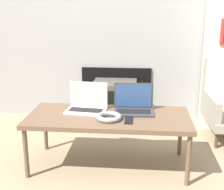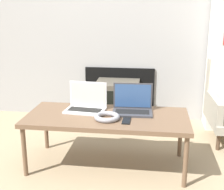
{
  "view_description": "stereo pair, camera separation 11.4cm",
  "coord_description": "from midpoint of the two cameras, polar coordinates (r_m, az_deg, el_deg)",
  "views": [
    {
      "loc": [
        0.25,
        -1.98,
        1.3
      ],
      "look_at": [
        0.0,
        0.7,
        0.53
      ],
      "focal_mm": 50.0,
      "sensor_mm": 36.0,
      "label": 1
    },
    {
      "loc": [
        0.36,
        -1.97,
        1.3
      ],
      "look_at": [
        0.0,
        0.7,
        0.53
      ],
      "focal_mm": 50.0,
      "sensor_mm": 36.0,
      "label": 2
    }
  ],
  "objects": [
    {
      "name": "laptop_right",
      "position": [
        2.61,
        5.02,
        -1.97
      ],
      "size": [
        0.34,
        0.22,
        0.24
      ],
      "rotation": [
        0.0,
        0.0,
        0.04
      ],
      "color": "#38383D",
      "rests_on": "table"
    },
    {
      "name": "tv",
      "position": [
        3.54,
        1.91,
        -1.44
      ],
      "size": [
        0.48,
        0.42,
        0.49
      ],
      "color": "#4C473D",
      "rests_on": "ground_plane"
    },
    {
      "name": "phone",
      "position": [
        2.42,
        3.99,
        -4.7
      ],
      "size": [
        0.06,
        0.15,
        0.01
      ],
      "color": "black",
      "rests_on": "table"
    },
    {
      "name": "laptop_left",
      "position": [
        2.66,
        -3.51,
        -1.63
      ],
      "size": [
        0.35,
        0.24,
        0.24
      ],
      "rotation": [
        0.0,
        0.0,
        -0.1
      ],
      "color": "silver",
      "rests_on": "table"
    },
    {
      "name": "headphones",
      "position": [
        2.45,
        0.42,
        -4.04
      ],
      "size": [
        0.2,
        0.2,
        0.04
      ],
      "color": "gray",
      "rests_on": "table"
    },
    {
      "name": "table",
      "position": [
        2.55,
        0.38,
        -4.48
      ],
      "size": [
        1.32,
        0.59,
        0.45
      ],
      "color": "brown",
      "rests_on": "ground_plane"
    },
    {
      "name": "wall_back",
      "position": [
        3.63,
        3.01,
        15.67
      ],
      "size": [
        7.0,
        0.08,
        2.6
      ],
      "color": "#999999",
      "rests_on": "ground_plane"
    }
  ]
}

